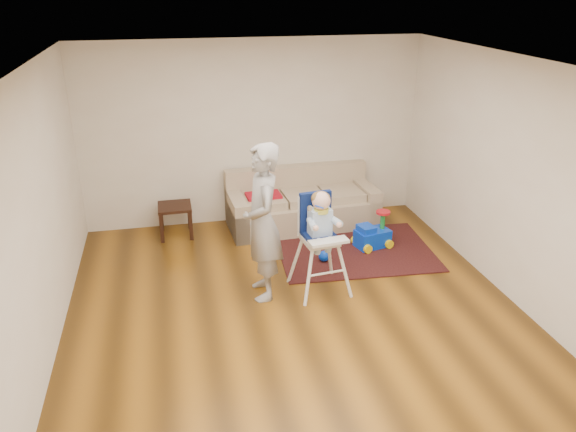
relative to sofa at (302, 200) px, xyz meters
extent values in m
plane|color=#452B0C|center=(-0.64, -2.30, -0.42)|extent=(5.50, 5.50, 0.00)
cube|color=beige|center=(-0.64, 0.45, 0.93)|extent=(5.00, 0.04, 2.70)
cube|color=beige|center=(-3.14, -2.30, 0.93)|extent=(0.04, 5.50, 2.70)
cube|color=beige|center=(1.86, -2.30, 0.93)|extent=(0.04, 5.50, 2.70)
cube|color=white|center=(-0.64, -2.30, 2.28)|extent=(5.00, 5.50, 0.04)
cube|color=#A80F1F|center=(-0.59, -0.05, 0.13)|extent=(0.51, 0.34, 0.04)
cube|color=black|center=(0.50, -0.99, -0.41)|extent=(2.16, 1.67, 0.02)
sphere|color=#093EE6|center=(0.00, -1.21, -0.33)|extent=(0.14, 0.14, 0.14)
cylinder|color=#093EE6|center=(-0.32, -1.99, 0.70)|extent=(0.03, 0.12, 0.01)
imported|color=gray|center=(-0.92, -1.83, 0.49)|extent=(0.44, 0.67, 1.83)
camera|label=1|loc=(-1.88, -7.52, 3.01)|focal=35.00mm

